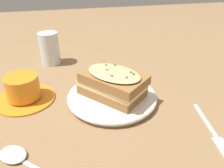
{
  "coord_description": "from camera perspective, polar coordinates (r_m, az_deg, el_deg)",
  "views": [
    {
      "loc": [
        -0.13,
        -0.45,
        0.32
      ],
      "look_at": [
        -0.02,
        0.01,
        0.05
      ],
      "focal_mm": 35.0,
      "sensor_mm": 36.0,
      "label": 1
    }
  ],
  "objects": [
    {
      "name": "spoon",
      "position": [
        0.46,
        -23.65,
        -16.96
      ],
      "size": [
        0.14,
        0.13,
        0.01
      ],
      "rotation": [
        0.0,
        0.0,
        0.83
      ],
      "color": "silver",
      "rests_on": "ground_plane"
    },
    {
      "name": "ground_plane",
      "position": [
        0.57,
        2.46,
        -4.16
      ],
      "size": [
        2.4,
        2.4,
        0.0
      ],
      "primitive_type": "plane",
      "color": "olive"
    },
    {
      "name": "sandwich",
      "position": [
        0.54,
        0.16,
        0.28
      ],
      "size": [
        0.18,
        0.18,
        0.07
      ],
      "rotation": [
        0.0,
        0.0,
        2.29
      ],
      "color": "olive",
      "rests_on": "dinner_plate"
    },
    {
      "name": "dinner_plate",
      "position": [
        0.56,
        -0.0,
        -3.3
      ],
      "size": [
        0.23,
        0.23,
        0.02
      ],
      "color": "silver",
      "rests_on": "ground_plane"
    },
    {
      "name": "fork",
      "position": [
        0.51,
        25.7,
        -12.41
      ],
      "size": [
        0.05,
        0.19,
        0.0
      ],
      "rotation": [
        0.0,
        0.0,
        2.97
      ],
      "color": "silver",
      "rests_on": "ground_plane"
    },
    {
      "name": "teacup_with_saucer",
      "position": [
        0.6,
        -22.18,
        -1.48
      ],
      "size": [
        0.15,
        0.15,
        0.07
      ],
      "rotation": [
        0.0,
        0.0,
        2.32
      ],
      "color": "orange",
      "rests_on": "ground_plane"
    },
    {
      "name": "water_glass",
      "position": [
        0.78,
        -16.0,
        8.93
      ],
      "size": [
        0.07,
        0.07,
        0.11
      ],
      "primitive_type": "cylinder",
      "color": "silver",
      "rests_on": "ground_plane"
    }
  ]
}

